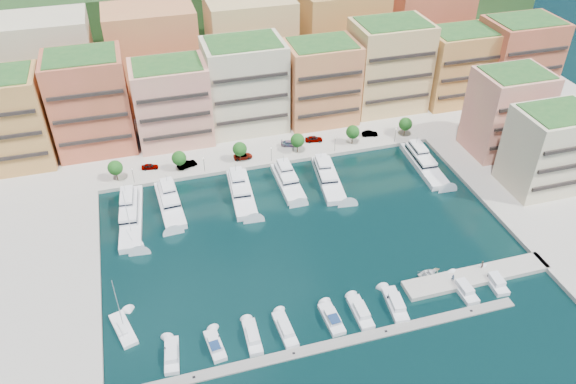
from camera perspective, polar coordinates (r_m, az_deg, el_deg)
name	(u,v)px	position (r m, az deg, el deg)	size (l,w,h in m)	color
ground	(307,237)	(127.36, 1.90, -4.60)	(400.00, 400.00, 0.00)	black
north_quay	(246,112)	(177.10, -4.26, 8.15)	(220.00, 64.00, 2.00)	#9E998E
east_quay	(563,211)	(149.94, 26.13, -1.74)	(34.00, 76.00, 2.00)	#9E998E
west_quay	(10,323)	(121.89, -26.44, -11.83)	(34.00, 76.00, 2.00)	#9E998E
hillside	(218,53)	(219.93, -7.09, 13.80)	(240.00, 40.00, 58.00)	#1B3616
south_pontoon	(341,343)	(107.13, 5.37, -15.04)	(72.00, 2.20, 0.35)	gray
finger_pier	(476,278)	(124.25, 18.56, -8.24)	(32.00, 5.00, 2.00)	#9E998E
apartment_0	(2,121)	(161.50, -27.09, 6.44)	(22.00, 16.50, 24.80)	#BB8644
apartment_1	(90,103)	(159.51, -19.44, 8.54)	(20.00, 16.50, 26.80)	#D15F45
apartment_2	(172,103)	(158.24, -11.72, 8.87)	(20.00, 15.50, 22.80)	tan
apartment_3	(245,85)	(161.75, -4.38, 10.76)	(22.00, 16.50, 25.80)	beige
apartment_4	(321,82)	(165.78, 3.36, 11.09)	(20.00, 15.50, 23.80)	#D38D4F
apartment_5	(388,66)	(174.82, 10.16, 12.51)	(22.00, 16.50, 26.80)	tan
apartment_6	(456,66)	(184.28, 16.71, 12.13)	(20.00, 15.50, 22.80)	#BB8644
apartment_7	(517,58)	(193.51, 22.26, 12.44)	(22.00, 16.50, 24.80)	#D15F45
apartment_east_a	(507,112)	(161.29, 21.36, 7.59)	(18.00, 14.50, 22.80)	tan
apartment_east_b	(549,150)	(149.94, 25.00, 3.92)	(18.00, 14.50, 20.80)	beige
backblock_0	(49,69)	(180.02, -23.08, 11.46)	(26.00, 18.00, 30.00)	beige
backblock_1	(154,57)	(178.48, -13.43, 13.19)	(26.00, 18.00, 30.00)	#D38D4F
backblock_2	(251,46)	(181.93, -3.76, 14.54)	(26.00, 18.00, 30.00)	tan
backblock_3	(341,37)	(190.12, 5.41, 15.44)	(26.00, 18.00, 30.00)	#BB8644
backblock_4	(424,28)	(202.46, 13.70, 15.93)	(26.00, 18.00, 30.00)	#D15F45
tree_0	(115,168)	(147.71, -17.15, 2.37)	(3.80, 3.80, 5.65)	#473323
tree_1	(179,158)	(147.57, -11.01, 3.40)	(3.80, 3.80, 5.65)	#473323
tree_2	(240,149)	(149.16, -4.93, 4.37)	(3.80, 3.80, 5.65)	#473323
tree_3	(298,140)	(152.43, 0.98, 5.28)	(3.80, 3.80, 5.65)	#473323
tree_4	(353,132)	(157.26, 6.60, 6.08)	(3.80, 3.80, 5.65)	#473323
tree_5	(405,124)	(163.52, 11.85, 6.77)	(3.80, 3.80, 5.65)	#473323
lamppost_0	(133,173)	(146.07, -15.51, 1.85)	(0.30, 0.30, 4.20)	black
lamppost_1	(204,162)	(146.53, -8.54, 3.00)	(0.30, 0.30, 4.20)	black
lamppost_2	(271,152)	(149.18, -1.71, 4.09)	(0.30, 0.30, 4.20)	black
lamppost_3	(335,142)	(153.90, 4.81, 5.07)	(0.30, 0.30, 4.20)	black
lamppost_4	(396,133)	(160.51, 10.88, 5.93)	(0.30, 0.30, 4.20)	black
yacht_0	(131,214)	(136.99, -15.66, -2.12)	(6.88, 23.93, 7.30)	white
yacht_1	(170,202)	(138.62, -11.94, -1.00)	(5.94, 19.07, 7.30)	white
yacht_2	(241,190)	(139.70, -4.81, 0.15)	(6.41, 19.96, 7.30)	white
yacht_3	(287,180)	(143.02, -0.08, 1.26)	(4.94, 16.82, 7.30)	white
yacht_4	(328,177)	(144.54, 4.04, 1.53)	(7.46, 20.65, 7.30)	white
yacht_6	(423,162)	(154.15, 13.53, 3.00)	(6.23, 21.62, 7.30)	white
cruiser_0	(172,356)	(106.36, -11.71, -15.96)	(3.39, 8.08, 2.55)	silver
cruiser_1	(215,346)	(106.45, -7.41, -15.22)	(3.28, 7.44, 2.66)	silver
cruiser_2	(252,337)	(107.05, -3.63, -14.50)	(2.76, 8.24, 2.55)	silver
cruiser_3	(285,330)	(107.96, -0.28, -13.81)	(3.02, 8.86, 2.55)	silver
cruiser_4	(332,319)	(109.91, 4.47, -12.74)	(3.09, 7.99, 2.66)	silver
cruiser_5	(361,312)	(111.58, 7.38, -12.04)	(2.77, 8.40, 2.55)	silver
cruiser_6	(395,305)	(114.01, 10.85, -11.16)	(3.83, 9.34, 2.55)	silver
cruiser_8	(463,289)	(120.21, 17.35, -9.39)	(2.91, 8.32, 2.55)	silver
cruiser_9	(495,282)	(123.79, 20.26, -8.55)	(3.25, 7.70, 2.55)	silver
sailboat_0	(123,330)	(112.55, -16.37, -13.29)	(5.16, 9.38, 13.20)	white
sailboat_2	(132,237)	(131.76, -15.61, -4.38)	(4.94, 9.32, 13.20)	white
tender_0	(428,274)	(121.67, 14.03, -8.04)	(3.14, 4.39, 0.91)	silver
tender_1	(436,269)	(123.06, 14.81, -7.60)	(1.43, 1.66, 0.88)	beige
car_0	(150,166)	(151.46, -13.86, 2.53)	(1.73, 4.29, 1.46)	gray
car_1	(187,164)	(150.07, -10.23, 2.79)	(1.81, 5.19, 1.71)	gray
car_2	(243,156)	(151.74, -4.60, 3.65)	(2.35, 5.11, 1.42)	gray
car_3	(290,143)	(156.76, 0.22, 4.95)	(2.07, 5.09, 1.48)	gray
car_4	(314,139)	(158.87, 2.63, 5.42)	(1.97, 4.90, 1.67)	gray
car_5	(370,134)	(163.07, 8.31, 5.89)	(1.58, 4.53, 1.49)	gray
person_0	(453,278)	(120.04, 16.40, -8.35)	(0.64, 0.42, 1.75)	#25354A
person_1	(482,264)	(124.78, 19.10, -6.97)	(0.84, 0.66, 1.74)	#513831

